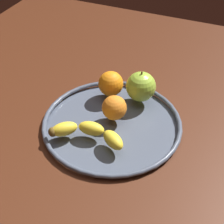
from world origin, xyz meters
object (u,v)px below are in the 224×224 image
(apple, at_px, (141,87))
(orange_back_right, at_px, (114,108))
(banana, at_px, (88,132))
(fruit_bowl, at_px, (112,123))
(orange_front_right, at_px, (111,84))

(apple, bearing_deg, orange_back_right, 70.32)
(banana, height_order, orange_back_right, orange_back_right)
(orange_back_right, bearing_deg, fruit_bowl, 89.53)
(banana, relative_size, orange_back_right, 3.08)
(orange_back_right, distance_m, orange_front_right, 0.10)
(fruit_bowl, xyz_separation_m, banana, (0.03, 0.08, 0.03))
(banana, bearing_deg, fruit_bowl, -116.85)
(fruit_bowl, xyz_separation_m, apple, (-0.04, -0.12, 0.05))
(fruit_bowl, bearing_deg, orange_back_right, -90.47)
(apple, height_order, orange_front_right, apple)
(banana, distance_m, apple, 0.21)
(apple, bearing_deg, banana, 71.06)
(banana, distance_m, orange_back_right, 0.10)
(fruit_bowl, relative_size, orange_front_right, 5.18)
(banana, height_order, orange_front_right, orange_front_right)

